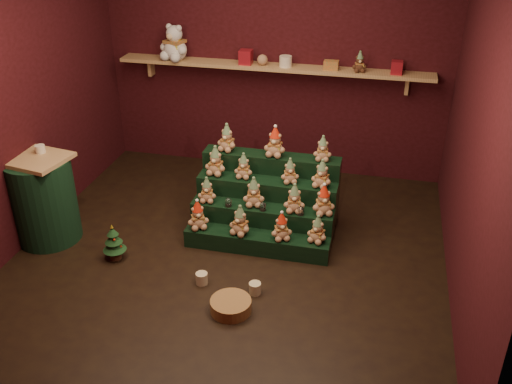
% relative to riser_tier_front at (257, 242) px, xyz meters
% --- Properties ---
extents(ground, '(4.00, 4.00, 0.00)m').
position_rel_riser_tier_front_xyz_m(ground, '(-0.23, -0.13, -0.09)').
color(ground, black).
rests_on(ground, ground).
extents(back_wall, '(4.00, 0.10, 2.80)m').
position_rel_riser_tier_front_xyz_m(back_wall, '(-0.23, 1.92, 1.31)').
color(back_wall, black).
rests_on(back_wall, ground).
extents(front_wall, '(4.00, 0.10, 2.80)m').
position_rel_riser_tier_front_xyz_m(front_wall, '(-0.23, -2.18, 1.31)').
color(front_wall, black).
rests_on(front_wall, ground).
extents(left_wall, '(0.10, 4.00, 2.80)m').
position_rel_riser_tier_front_xyz_m(left_wall, '(-2.28, -0.13, 1.31)').
color(left_wall, black).
rests_on(left_wall, ground).
extents(right_wall, '(0.10, 4.00, 2.80)m').
position_rel_riser_tier_front_xyz_m(right_wall, '(1.82, -0.13, 1.31)').
color(right_wall, black).
rests_on(right_wall, ground).
extents(back_shelf, '(3.60, 0.26, 0.24)m').
position_rel_riser_tier_front_xyz_m(back_shelf, '(-0.23, 1.75, 1.20)').
color(back_shelf, tan).
rests_on(back_shelf, ground).
extents(riser_tier_front, '(1.40, 0.22, 0.18)m').
position_rel_riser_tier_front_xyz_m(riser_tier_front, '(0.00, 0.00, 0.00)').
color(riser_tier_front, black).
rests_on(riser_tier_front, ground).
extents(riser_tier_midfront, '(1.40, 0.22, 0.36)m').
position_rel_riser_tier_front_xyz_m(riser_tier_midfront, '(0.00, 0.22, 0.09)').
color(riser_tier_midfront, black).
rests_on(riser_tier_midfront, ground).
extents(riser_tier_midback, '(1.40, 0.22, 0.54)m').
position_rel_riser_tier_front_xyz_m(riser_tier_midback, '(0.00, 0.44, 0.18)').
color(riser_tier_midback, black).
rests_on(riser_tier_midback, ground).
extents(riser_tier_back, '(1.40, 0.22, 0.72)m').
position_rel_riser_tier_front_xyz_m(riser_tier_back, '(0.00, 0.66, 0.27)').
color(riser_tier_back, black).
rests_on(riser_tier_back, ground).
extents(teddy_0, '(0.27, 0.26, 0.29)m').
position_rel_riser_tier_front_xyz_m(teddy_0, '(-0.58, -0.01, 0.23)').
color(teddy_0, tan).
rests_on(teddy_0, riser_tier_front).
extents(teddy_1, '(0.26, 0.25, 0.29)m').
position_rel_riser_tier_front_xyz_m(teddy_1, '(-0.16, -0.02, 0.24)').
color(teddy_1, tan).
rests_on(teddy_1, riser_tier_front).
extents(teddy_2, '(0.25, 0.24, 0.27)m').
position_rel_riser_tier_front_xyz_m(teddy_2, '(0.24, -0.02, 0.23)').
color(teddy_2, tan).
rests_on(teddy_2, riser_tier_front).
extents(teddy_3, '(0.24, 0.23, 0.27)m').
position_rel_riser_tier_front_xyz_m(teddy_3, '(0.58, 0.02, 0.22)').
color(teddy_3, tan).
rests_on(teddy_3, riser_tier_front).
extents(teddy_4, '(0.20, 0.19, 0.25)m').
position_rel_riser_tier_front_xyz_m(teddy_4, '(-0.55, 0.21, 0.40)').
color(teddy_4, tan).
rests_on(teddy_4, riser_tier_midfront).
extents(teddy_5, '(0.24, 0.23, 0.29)m').
position_rel_riser_tier_front_xyz_m(teddy_5, '(-0.09, 0.24, 0.42)').
color(teddy_5, tan).
rests_on(teddy_5, riser_tier_midfront).
extents(teddy_6, '(0.23, 0.21, 0.28)m').
position_rel_riser_tier_front_xyz_m(teddy_6, '(0.32, 0.21, 0.41)').
color(teddy_6, tan).
rests_on(teddy_6, riser_tier_midfront).
extents(teddy_7, '(0.27, 0.25, 0.30)m').
position_rel_riser_tier_front_xyz_m(teddy_7, '(0.59, 0.23, 0.42)').
color(teddy_7, tan).
rests_on(teddy_7, riser_tier_midfront).
extents(teddy_8, '(0.23, 0.21, 0.30)m').
position_rel_riser_tier_front_xyz_m(teddy_8, '(-0.53, 0.46, 0.60)').
color(teddy_8, tan).
rests_on(teddy_8, riser_tier_midback).
extents(teddy_9, '(0.18, 0.16, 0.25)m').
position_rel_riser_tier_front_xyz_m(teddy_9, '(-0.24, 0.45, 0.58)').
color(teddy_9, tan).
rests_on(teddy_9, riser_tier_midback).
extents(teddy_10, '(0.22, 0.21, 0.25)m').
position_rel_riser_tier_front_xyz_m(teddy_10, '(0.23, 0.45, 0.57)').
color(teddy_10, tan).
rests_on(teddy_10, riser_tier_midback).
extents(teddy_11, '(0.24, 0.22, 0.28)m').
position_rel_riser_tier_front_xyz_m(teddy_11, '(0.54, 0.43, 0.59)').
color(teddy_11, tan).
rests_on(teddy_11, riser_tier_midback).
extents(teddy_12, '(0.24, 0.23, 0.28)m').
position_rel_riser_tier_front_xyz_m(teddy_12, '(-0.46, 0.66, 0.77)').
color(teddy_12, tan).
rests_on(teddy_12, riser_tier_back).
extents(teddy_13, '(0.23, 0.21, 0.30)m').
position_rel_riser_tier_front_xyz_m(teddy_13, '(0.04, 0.65, 0.78)').
color(teddy_13, tan).
rests_on(teddy_13, riser_tier_back).
extents(teddy_14, '(0.19, 0.17, 0.25)m').
position_rel_riser_tier_front_xyz_m(teddy_14, '(0.51, 0.66, 0.75)').
color(teddy_14, tan).
rests_on(teddy_14, riser_tier_back).
extents(snow_globe_a, '(0.07, 0.07, 0.09)m').
position_rel_riser_tier_front_xyz_m(snow_globe_a, '(-0.32, 0.16, 0.31)').
color(snow_globe_a, black).
rests_on(snow_globe_a, riser_tier_midfront).
extents(snow_globe_b, '(0.06, 0.06, 0.08)m').
position_rel_riser_tier_front_xyz_m(snow_globe_b, '(0.02, 0.16, 0.31)').
color(snow_globe_b, black).
rests_on(snow_globe_b, riser_tier_midfront).
extents(snow_globe_c, '(0.07, 0.07, 0.09)m').
position_rel_riser_tier_front_xyz_m(snow_globe_c, '(0.39, 0.16, 0.32)').
color(snow_globe_c, black).
rests_on(snow_globe_c, riser_tier_midfront).
extents(side_table, '(0.65, 0.62, 0.89)m').
position_rel_riser_tier_front_xyz_m(side_table, '(-2.06, -0.25, 0.35)').
color(side_table, tan).
rests_on(side_table, ground).
extents(table_ornament, '(0.09, 0.09, 0.07)m').
position_rel_riser_tier_front_xyz_m(table_ornament, '(-2.06, -0.15, 0.83)').
color(table_ornament, beige).
rests_on(table_ornament, side_table).
extents(mini_christmas_tree, '(0.22, 0.22, 0.37)m').
position_rel_riser_tier_front_xyz_m(mini_christmas_tree, '(-1.27, -0.43, 0.09)').
color(mini_christmas_tree, '#412617').
rests_on(mini_christmas_tree, ground).
extents(mug_left, '(0.11, 0.11, 0.11)m').
position_rel_riser_tier_front_xyz_m(mug_left, '(-0.35, -0.62, -0.04)').
color(mug_left, beige).
rests_on(mug_left, ground).
extents(mug_right, '(0.11, 0.11, 0.11)m').
position_rel_riser_tier_front_xyz_m(mug_right, '(0.14, -0.64, -0.04)').
color(mug_right, beige).
rests_on(mug_right, ground).
extents(wicker_basket, '(0.43, 0.43, 0.11)m').
position_rel_riser_tier_front_xyz_m(wicker_basket, '(-0.01, -0.91, -0.04)').
color(wicker_basket, '#96653C').
rests_on(wicker_basket, ground).
extents(white_bear, '(0.45, 0.43, 0.51)m').
position_rel_riser_tier_front_xyz_m(white_bear, '(-1.37, 1.71, 1.48)').
color(white_bear, white).
rests_on(white_bear, back_shelf).
extents(brown_bear, '(0.18, 0.17, 0.22)m').
position_rel_riser_tier_front_xyz_m(brown_bear, '(0.74, 1.71, 1.34)').
color(brown_bear, '#4D2919').
rests_on(brown_bear, back_shelf).
extents(gift_tin_red_a, '(0.14, 0.14, 0.16)m').
position_rel_riser_tier_front_xyz_m(gift_tin_red_a, '(-0.53, 1.72, 1.31)').
color(gift_tin_red_a, maroon).
rests_on(gift_tin_red_a, back_shelf).
extents(gift_tin_cream, '(0.14, 0.14, 0.12)m').
position_rel_riser_tier_front_xyz_m(gift_tin_cream, '(-0.07, 1.72, 1.29)').
color(gift_tin_cream, beige).
rests_on(gift_tin_cream, back_shelf).
extents(gift_tin_red_b, '(0.12, 0.12, 0.14)m').
position_rel_riser_tier_front_xyz_m(gift_tin_red_b, '(1.14, 1.72, 1.30)').
color(gift_tin_red_b, maroon).
rests_on(gift_tin_red_b, back_shelf).
extents(shelf_plush_ball, '(0.12, 0.12, 0.12)m').
position_rel_riser_tier_front_xyz_m(shelf_plush_ball, '(-0.34, 1.72, 1.29)').
color(shelf_plush_ball, tan).
rests_on(shelf_plush_ball, back_shelf).
extents(scarf_gift_box, '(0.16, 0.10, 0.10)m').
position_rel_riser_tier_front_xyz_m(scarf_gift_box, '(0.43, 1.72, 1.28)').
color(scarf_gift_box, '#D9541E').
rests_on(scarf_gift_box, back_shelf).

